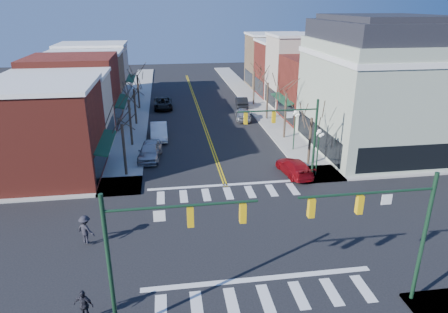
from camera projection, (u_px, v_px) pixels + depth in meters
name	position (u px, v px, depth m)	size (l,w,h in m)	color
ground	(243.00, 235.00, 26.45)	(160.00, 160.00, 0.00)	black
sidewalk_left	(130.00, 142.00, 43.67)	(3.50, 70.00, 0.15)	#9E9B93
sidewalk_right	(284.00, 135.00, 46.07)	(3.50, 70.00, 0.15)	#9E9B93
bldg_left_brick_a	(37.00, 134.00, 33.72)	(10.00, 8.50, 8.00)	maroon
bldg_left_stucco_a	(59.00, 113.00, 40.96)	(10.00, 7.00, 7.50)	#B9AB98
bldg_left_brick_b	(74.00, 92.00, 48.15)	(10.00, 9.00, 8.50)	maroon
bldg_left_tan	(86.00, 82.00, 55.89)	(10.00, 7.50, 7.80)	#8C6F4D
bldg_left_stucco_b	(95.00, 72.00, 62.97)	(10.00, 8.00, 8.20)	#B9AB98
bldg_right_brick_a	(324.00, 89.00, 50.88)	(10.00, 8.50, 8.00)	maroon
bldg_right_stucco	(305.00, 72.00, 57.67)	(10.00, 7.00, 10.00)	#B9AB98
bldg_right_brick_b	(289.00, 69.00, 64.86)	(10.00, 8.00, 8.50)	maroon
bldg_right_tan	(276.00, 61.00, 72.15)	(10.00, 8.00, 9.00)	#8C6F4D
victorian_corner	(379.00, 86.00, 39.68)	(12.25, 14.25, 13.30)	#9EAA93
traffic_mast_near_left	(151.00, 243.00, 17.16)	(6.60, 0.28, 7.20)	#14331E
traffic_mast_near_right	(391.00, 224.00, 18.68)	(6.60, 0.28, 7.20)	#14331E
traffic_mast_far_right	(294.00, 130.00, 32.33)	(6.60, 0.28, 7.20)	#14331E
lamppost_corner	(318.00, 144.00, 34.34)	(0.36, 0.36, 4.33)	#14331E
lamppost_midblock	(295.00, 123.00, 40.34)	(0.36, 0.36, 4.33)	#14331E
tree_left_a	(124.00, 151.00, 34.58)	(0.24, 0.24, 4.76)	#382B21
tree_left_b	(130.00, 123.00, 41.91)	(0.24, 0.24, 5.04)	#382B21
tree_left_c	(135.00, 107.00, 49.38)	(0.24, 0.24, 4.55)	#382B21
tree_left_d	(138.00, 92.00, 56.70)	(0.24, 0.24, 4.90)	#382B21
tree_right_a	(310.00, 142.00, 36.91)	(0.24, 0.24, 4.62)	#382B21
tree_right_b	(285.00, 116.00, 44.19)	(0.24, 0.24, 5.18)	#382B21
tree_right_c	(267.00, 101.00, 51.63)	(0.24, 0.24, 4.83)	#382B21
tree_right_d	(254.00, 88.00, 58.99)	(0.24, 0.24, 4.97)	#382B21
car_left_near	(150.00, 151.00, 38.93)	(2.01, 5.00, 1.70)	#A6A6AA
car_left_mid	(159.00, 131.00, 44.80)	(1.82, 5.21, 1.72)	white
car_left_far	(163.00, 103.00, 57.60)	(2.56, 5.55, 1.54)	black
car_right_near	(294.00, 167.00, 35.44)	(1.99, 4.88, 1.42)	maroon
car_right_mid	(243.00, 114.00, 52.07)	(1.89, 4.69, 1.60)	#ADAEB2
car_right_far	(242.00, 102.00, 58.43)	(1.58, 4.54, 1.50)	black
pedestrian_dark_a	(84.00, 305.00, 18.89)	(0.98, 0.41, 1.67)	black
pedestrian_dark_b	(86.00, 230.00, 24.96)	(1.23, 0.71, 1.91)	black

